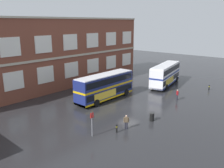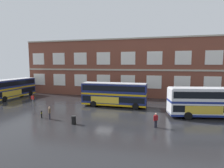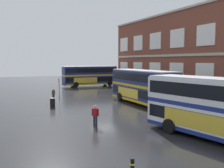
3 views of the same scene
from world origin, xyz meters
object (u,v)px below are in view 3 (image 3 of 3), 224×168
station_litter_bin (53,103)px  safety_bollard_east (53,96)px  bus_stand_flag (59,85)px  safety_bollard_west (132,168)px  double_decker_far (224,109)px  waiting_passenger (95,115)px  double_decker_near (90,76)px  second_passenger (53,94)px  double_decker_middle (142,86)px

station_litter_bin → safety_bollard_east: size_ratio=1.08×
bus_stand_flag → safety_bollard_west: size_ratio=2.84×
double_decker_far → bus_stand_flag: double_decker_far is taller
double_decker_far → safety_bollard_east: (-22.11, -5.95, -1.66)m
safety_bollard_west → safety_bollard_east: (-24.05, 1.88, 0.00)m
double_decker_far → bus_stand_flag: 24.96m
waiting_passenger → double_decker_near: bearing=160.0°
double_decker_far → station_litter_bin: 18.29m
double_decker_near → safety_bollard_east: size_ratio=11.65×
second_passenger → bus_stand_flag: bus_stand_flag is taller
waiting_passenger → double_decker_middle: bearing=128.6°
double_decker_near → double_decker_far: bearing=-7.6°
double_decker_middle → station_litter_bin: bearing=-104.2°
bus_stand_flag → safety_bollard_east: 3.04m
second_passenger → safety_bollard_east: size_ratio=1.79×
safety_bollard_east → double_decker_middle: bearing=48.2°
double_decker_far → safety_bollard_east: 22.96m
bus_stand_flag → waiting_passenger: bearing=-4.7°
double_decker_middle → second_passenger: (-6.53, -9.16, -1.22)m
double_decker_near → station_litter_bin: (20.24, -12.11, -1.63)m
waiting_passenger → safety_bollard_east: size_ratio=1.79×
waiting_passenger → second_passenger: size_ratio=1.00×
second_passenger → station_litter_bin: (3.97, -1.00, -0.41)m
waiting_passenger → safety_bollard_east: (-15.04, 0.00, -0.44)m
double_decker_near → bus_stand_flag: bearing=-37.2°
bus_stand_flag → safety_bollard_west: 26.71m
station_litter_bin → double_decker_near: bearing=149.1°
double_decker_far → second_passenger: bearing=-163.3°
waiting_passenger → safety_bollard_west: waiting_passenger is taller
second_passenger → double_decker_far: bearing=16.7°
second_passenger → station_litter_bin: second_passenger is taller
double_decker_middle → safety_bollard_west: (16.10, -10.78, -1.66)m
double_decker_far → waiting_passenger: 9.32m
waiting_passenger → bus_stand_flag: bearing=175.3°
bus_stand_flag → safety_bollard_west: bus_stand_flag is taller
second_passenger → bus_stand_flag: bearing=156.3°
double_decker_near → station_litter_bin: size_ratio=10.75×
waiting_passenger → station_litter_bin: bearing=-172.6°
bus_stand_flag → station_litter_bin: size_ratio=2.62×
double_decker_middle → bus_stand_flag: bearing=-144.2°
waiting_passenger → safety_bollard_west: (9.01, -1.87, -0.44)m
waiting_passenger → safety_bollard_west: 9.21m
double_decker_near → waiting_passenger: bearing=-20.0°
double_decker_near → second_passenger: 19.75m
bus_stand_flag → double_decker_near: bearing=142.8°
second_passenger → safety_bollard_east: second_passenger is taller
station_litter_bin → second_passenger: bearing=165.8°
double_decker_middle → safety_bollard_east: size_ratio=11.58×
bus_stand_flag → station_litter_bin: bearing=-19.0°
double_decker_middle → waiting_passenger: double_decker_middle is taller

